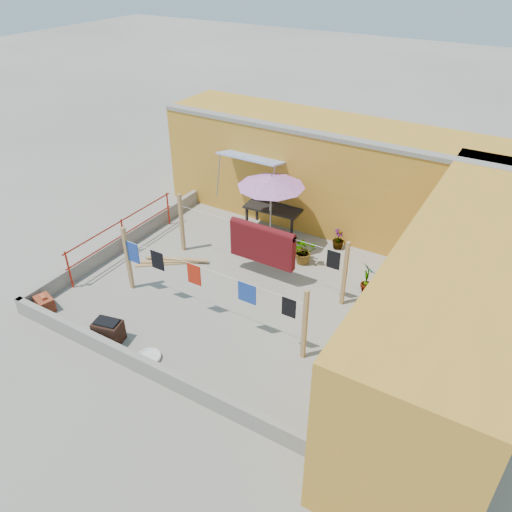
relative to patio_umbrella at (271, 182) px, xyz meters
The scene contains 21 objects.
ground 3.14m from the patio_umbrella, 79.49° to the right, with size 80.00×80.00×0.00m, color #9E998E.
wall_back 2.59m from the patio_umbrella, 68.63° to the left, with size 11.00×3.27×3.21m.
wall_right 6.11m from the patio_umbrella, 22.40° to the right, with size 2.40×9.00×3.20m, color #C27F2A.
parapet_front 6.20m from the patio_umbrella, 85.83° to the right, with size 8.30×0.16×0.44m, color gray.
parapet_left 4.70m from the patio_umbrella, 147.55° to the right, with size 0.16×7.30×0.44m, color gray.
red_railing 4.46m from the patio_umbrella, 143.61° to the right, with size 0.05×4.20×1.10m.
clothesline_rig 2.12m from the patio_umbrella, 71.69° to the right, with size 5.09×2.35×1.80m.
patio_umbrella is the anchor object (origin of this frame).
outdoor_table 1.63m from the patio_umbrella, 113.04° to the left, with size 1.80×0.98×0.82m.
brick_stack 6.69m from the patio_umbrella, 120.64° to the right, with size 0.57×0.48×0.43m.
lumber_pile 3.58m from the patio_umbrella, 130.02° to the right, with size 1.75×1.27×0.12m.
brazier 5.90m from the patio_umbrella, 101.18° to the right, with size 0.71×0.55×0.57m.
white_basin 5.88m from the patio_umbrella, 89.27° to the right, with size 0.55×0.55×0.09m.
water_jug_a 4.33m from the patio_umbrella, ahead, with size 0.22×0.22×0.34m.
water_jug_b 4.56m from the patio_umbrella, ahead, with size 0.20×0.20×0.31m.
green_hose 4.54m from the patio_umbrella, 12.50° to the left, with size 0.50×0.50×0.07m.
plant_back_a 2.12m from the patio_umbrella, 14.27° to the right, with size 0.71×0.61×0.79m, color #1C5A19.
plant_back_b 2.66m from the patio_umbrella, 26.08° to the left, with size 0.35×0.35×0.62m, color #1C5A19.
plant_right_a 3.74m from the patio_umbrella, 13.38° to the right, with size 0.49×0.34×0.94m, color #1C5A19.
plant_right_b 4.92m from the patio_umbrella, 26.33° to the right, with size 0.36×0.29×0.66m, color #1C5A19.
plant_right_c 5.61m from the patio_umbrella, 39.22° to the right, with size 0.55×0.48×0.61m, color #1C5A19.
Camera 1 is at (5.75, -8.85, 7.81)m, focal length 35.00 mm.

